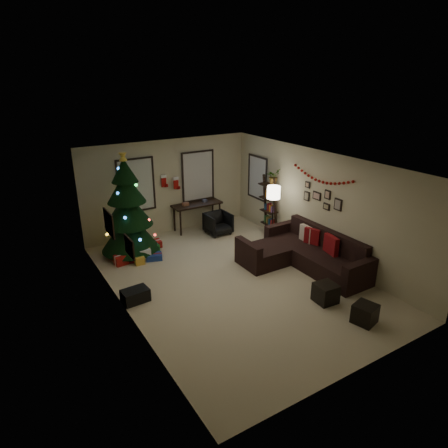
{
  "coord_description": "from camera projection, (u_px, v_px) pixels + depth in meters",
  "views": [
    {
      "loc": [
        -4.39,
        -6.72,
        4.47
      ],
      "look_at": [
        0.1,
        0.6,
        1.15
      ],
      "focal_mm": 31.96,
      "sensor_mm": 36.0,
      "label": 1
    }
  ],
  "objects": [
    {
      "name": "pillow_cream",
      "position": [
        306.0,
        234.0,
        10.0
      ],
      "size": [
        0.14,
        0.42,
        0.41
      ],
      "primitive_type": "cube",
      "rotation": [
        0.0,
        0.0,
        -0.06
      ],
      "color": "beige",
      "rests_on": "sofa"
    },
    {
      "name": "window_right_wall",
      "position": [
        258.0,
        178.0,
        11.78
      ],
      "size": [
        0.06,
        0.9,
        1.3
      ],
      "color": "#728CB2",
      "rests_on": "wall_right"
    },
    {
      "name": "floor_lamp",
      "position": [
        273.0,
        196.0,
        10.44
      ],
      "size": [
        0.35,
        0.35,
        1.65
      ],
      "rotation": [
        0.0,
        0.0,
        0.03
      ],
      "color": "black",
      "rests_on": "floor"
    },
    {
      "name": "gallery",
      "position": [
        322.0,
        198.0,
        9.68
      ],
      "size": [
        0.03,
        1.25,
        0.54
      ],
      "color": "black",
      "rests_on": "wall_right"
    },
    {
      "name": "art_map",
      "position": [
        109.0,
        223.0,
        7.91
      ],
      "size": [
        0.04,
        0.6,
        0.5
      ],
      "color": "black",
      "rests_on": "wall_left"
    },
    {
      "name": "stocking_left",
      "position": [
        164.0,
        181.0,
        11.2
      ],
      "size": [
        0.2,
        0.05,
        0.36
      ],
      "color": "#990F0C",
      "rests_on": "wall_back"
    },
    {
      "name": "presents",
      "position": [
        145.0,
        253.0,
        10.15
      ],
      "size": [
        1.43,
        1.01,
        0.3
      ],
      "rotation": [
        0.0,
        0.0,
        0.22
      ],
      "color": "maroon",
      "rests_on": "floor"
    },
    {
      "name": "ottoman_near",
      "position": [
        326.0,
        293.0,
        8.17
      ],
      "size": [
        0.45,
        0.45,
        0.4
      ],
      "primitive_type": "cube",
      "rotation": [
        0.0,
        0.0,
        -0.07
      ],
      "color": "black",
      "rests_on": "floor"
    },
    {
      "name": "wall_front",
      "position": [
        365.0,
        299.0,
        5.82
      ],
      "size": [
        5.0,
        0.0,
        5.0
      ],
      "primitive_type": "plane",
      "rotation": [
        -1.57,
        0.0,
        0.0
      ],
      "color": "beige",
      "rests_on": "floor"
    },
    {
      "name": "pillow_red_b",
      "position": [
        312.0,
        236.0,
        9.83
      ],
      "size": [
        0.24,
        0.41,
        0.4
      ],
      "primitive_type": "cube",
      "rotation": [
        0.0,
        0.0,
        0.36
      ],
      "color": "maroon",
      "rests_on": "sofa"
    },
    {
      "name": "desk_chair",
      "position": [
        218.0,
        223.0,
        11.56
      ],
      "size": [
        0.63,
        0.6,
        0.64
      ],
      "primitive_type": "imported",
      "rotation": [
        0.0,
        0.0,
        0.03
      ],
      "color": "black",
      "rests_on": "floor"
    },
    {
      "name": "sofa",
      "position": [
        303.0,
        255.0,
        9.66
      ],
      "size": [
        1.98,
        2.87,
        0.89
      ],
      "color": "black",
      "rests_on": "floor"
    },
    {
      "name": "window_back_right",
      "position": [
        198.0,
        176.0,
        11.76
      ],
      "size": [
        1.05,
        0.06,
        1.5
      ],
      "color": "#728CB2",
      "rests_on": "wall_back"
    },
    {
      "name": "stocking_right",
      "position": [
        176.0,
        183.0,
        11.31
      ],
      "size": [
        0.2,
        0.05,
        0.36
      ],
      "color": "#990F0C",
      "rests_on": "wall_back"
    },
    {
      "name": "ottoman_far",
      "position": [
        365.0,
        314.0,
        7.5
      ],
      "size": [
        0.48,
        0.48,
        0.38
      ],
      "primitive_type": "cube",
      "rotation": [
        0.0,
        0.0,
        0.25
      ],
      "color": "black",
      "rests_on": "floor"
    },
    {
      "name": "garland",
      "position": [
        321.0,
        177.0,
        9.51
      ],
      "size": [
        0.08,
        1.9,
        0.3
      ],
      "primitive_type": null,
      "color": "#A5140C",
      "rests_on": "wall_right"
    },
    {
      "name": "ceiling",
      "position": [
        235.0,
        163.0,
        8.12
      ],
      "size": [
        7.0,
        7.0,
        0.0
      ],
      "primitive_type": "plane",
      "rotation": [
        3.14,
        0.0,
        0.0
      ],
      "color": "white",
      "rests_on": "floor"
    },
    {
      "name": "pillow_red_a",
      "position": [
        331.0,
        245.0,
        9.33
      ],
      "size": [
        0.22,
        0.48,
        0.46
      ],
      "primitive_type": "cube",
      "rotation": [
        0.0,
        0.0,
        -0.21
      ],
      "color": "maroon",
      "rests_on": "sofa"
    },
    {
      "name": "wall_right",
      "position": [
        320.0,
        206.0,
        9.82
      ],
      "size": [
        0.0,
        7.0,
        7.0
      ],
      "primitive_type": "plane",
      "rotation": [
        1.57,
        0.0,
        -1.57
      ],
      "color": "beige",
      "rests_on": "floor"
    },
    {
      "name": "wall_back",
      "position": [
        168.0,
        187.0,
        11.39
      ],
      "size": [
        5.0,
        0.0,
        5.0
      ],
      "primitive_type": "plane",
      "rotation": [
        1.57,
        0.0,
        0.0
      ],
      "color": "beige",
      "rests_on": "floor"
    },
    {
      "name": "potted_plant",
      "position": [
        273.0,
        174.0,
        10.83
      ],
      "size": [
        0.59,
        0.55,
        0.53
      ],
      "primitive_type": "imported",
      "rotation": [
        0.0,
        0.0,
        0.35
      ],
      "color": "#4C4C4C",
      "rests_on": "bookshelf"
    },
    {
      "name": "window_back_left",
      "position": [
        136.0,
        185.0,
        10.83
      ],
      "size": [
        1.05,
        0.06,
        1.5
      ],
      "color": "#728CB2",
      "rests_on": "wall_back"
    },
    {
      "name": "art_abstract",
      "position": [
        129.0,
        247.0,
        6.96
      ],
      "size": [
        0.04,
        0.45,
        0.35
      ],
      "color": "black",
      "rests_on": "wall_left"
    },
    {
      "name": "bookshelf",
      "position": [
        269.0,
        207.0,
        11.27
      ],
      "size": [
        0.3,
        0.52,
        1.76
      ],
      "color": "black",
      "rests_on": "floor"
    },
    {
      "name": "christmas_tree",
      "position": [
        128.0,
        212.0,
        9.99
      ],
      "size": [
        1.47,
        1.47,
        2.74
      ],
      "rotation": [
        0.0,
        0.0,
        -0.17
      ],
      "color": "black",
      "rests_on": "floor"
    },
    {
      "name": "floor",
      "position": [
        234.0,
        280.0,
        9.09
      ],
      "size": [
        7.0,
        7.0,
        0.0
      ],
      "primitive_type": "plane",
      "color": "beige",
      "rests_on": "ground"
    },
    {
      "name": "wall_left",
      "position": [
        122.0,
        250.0,
        7.39
      ],
      "size": [
        0.0,
        7.0,
        7.0
      ],
      "primitive_type": "plane",
      "rotation": [
        1.57,
        0.0,
        1.57
      ],
      "color": "beige",
      "rests_on": "floor"
    },
    {
      "name": "storage_bin",
      "position": [
        135.0,
        295.0,
        8.2
      ],
      "size": [
        0.57,
        0.4,
        0.27
      ],
      "primitive_type": "cube",
      "rotation": [
        0.0,
        0.0,
        0.07
      ],
      "color": "black",
      "rests_on": "floor"
    },
    {
      "name": "desk",
      "position": [
        197.0,
        206.0,
        11.77
      ],
      "size": [
        1.48,
        0.53,
        0.8
      ],
      "color": "black",
      "rests_on": "floor"
    }
  ]
}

